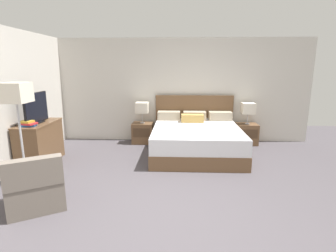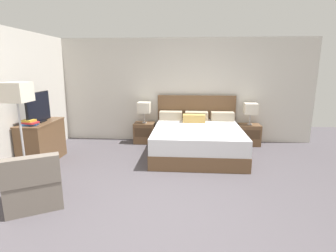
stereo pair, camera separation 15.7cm
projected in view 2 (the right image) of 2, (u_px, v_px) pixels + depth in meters
name	position (u px, v px, depth m)	size (l,w,h in m)	color
ground_plane	(158.00, 223.00, 3.17)	(11.11, 11.11, 0.00)	#4C474C
wall_back	(174.00, 91.00, 6.52)	(6.77, 0.06, 2.53)	beige
wall_left	(8.00, 101.00, 4.60)	(0.06, 5.50, 2.53)	beige
bed	(197.00, 139.00, 5.67)	(1.91, 2.06, 1.17)	brown
nightstand_left	(145.00, 133.00, 6.51)	(0.50, 0.40, 0.50)	brown
nightstand_right	(249.00, 135.00, 6.32)	(0.50, 0.40, 0.50)	brown
table_lamp_left	(144.00, 108.00, 6.37)	(0.30, 0.30, 0.51)	#B7B7BC
table_lamp_right	(251.00, 109.00, 6.19)	(0.30, 0.30, 0.51)	#B7B7BC
dresser	(42.00, 141.00, 5.16)	(0.49, 1.04, 0.81)	brown
tv	(38.00, 108.00, 5.01)	(0.18, 0.77, 0.57)	black
book_red_cover	(30.00, 124.00, 4.76)	(0.26, 0.16, 0.04)	#234C8E
book_blue_cover	(30.00, 123.00, 4.75)	(0.26, 0.19, 0.03)	#B7282D
book_small_top	(29.00, 121.00, 4.74)	(0.20, 0.16, 0.04)	gold
armchair_by_window	(34.00, 185.00, 3.54)	(0.93, 0.94, 0.76)	#70665B
floor_lamp	(17.00, 98.00, 3.95)	(0.36, 0.36, 1.63)	#B7B7BC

